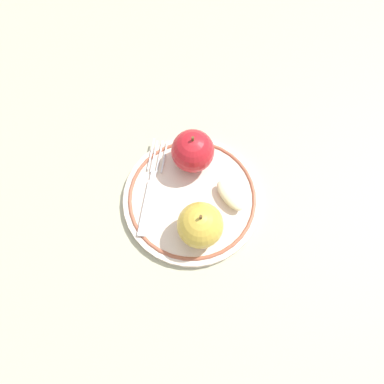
# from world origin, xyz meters

# --- Properties ---
(ground_plane) EXTENTS (2.00, 2.00, 0.00)m
(ground_plane) POSITION_xyz_m (0.00, 0.00, 0.00)
(ground_plane) COLOR #ACA989
(plate) EXTENTS (0.22, 0.22, 0.02)m
(plate) POSITION_xyz_m (-0.01, -0.01, 0.01)
(plate) COLOR beige
(plate) RESTS_ON ground_plane
(apple_red_whole) EXTENTS (0.07, 0.07, 0.08)m
(apple_red_whole) POSITION_xyz_m (0.04, -0.05, 0.05)
(apple_red_whole) COLOR gold
(apple_red_whole) RESTS_ON plate
(apple_second_whole) EXTENTS (0.07, 0.07, 0.08)m
(apple_second_whole) POSITION_xyz_m (-0.05, 0.04, 0.05)
(apple_second_whole) COLOR red
(apple_second_whole) RESTS_ON plate
(apple_slice_front) EXTENTS (0.06, 0.04, 0.02)m
(apple_slice_front) POSITION_xyz_m (0.03, 0.02, 0.03)
(apple_slice_front) COLOR beige
(apple_slice_front) RESTS_ON plate
(fork) EXTENTS (0.11, 0.15, 0.00)m
(fork) POSITION_xyz_m (-0.07, -0.05, 0.02)
(fork) COLOR silver
(fork) RESTS_ON plate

